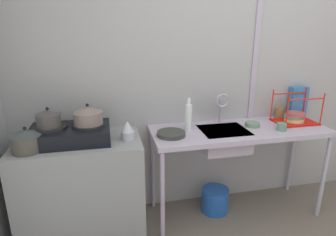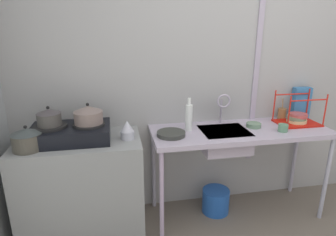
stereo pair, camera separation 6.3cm
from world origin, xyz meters
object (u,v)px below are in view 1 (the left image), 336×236
(cup_by_rack, at_px, (282,127))
(bottle_by_sink, at_px, (188,117))
(cereal_box, at_px, (298,102))
(stove, at_px, (70,134))
(utensil_jar, at_px, (279,112))
(percolator, at_px, (128,130))
(frying_pan, at_px, (171,134))
(pot_beside_stove, at_px, (26,141))
(dish_rack, at_px, (295,117))
(bucket_on_floor, at_px, (215,200))
(pot_on_right_burner, at_px, (88,115))
(sink_basin, at_px, (223,139))
(pot_on_left_burner, at_px, (48,118))
(faucet, at_px, (222,103))
(small_bowl_on_drainboard, at_px, (252,124))

(cup_by_rack, distance_m, bottle_by_sink, 0.79)
(cereal_box, bearing_deg, bottle_by_sink, -168.28)
(stove, relative_size, utensil_jar, 3.08)
(percolator, xyz_separation_m, frying_pan, (0.35, 0.00, -0.06))
(pot_beside_stove, distance_m, dish_rack, 2.23)
(dish_rack, height_order, bottle_by_sink, dish_rack)
(frying_pan, distance_m, dish_rack, 1.18)
(stove, distance_m, pot_beside_stove, 0.30)
(dish_rack, relative_size, bucket_on_floor, 1.46)
(pot_on_right_burner, xyz_separation_m, sink_basin, (1.10, -0.00, -0.29))
(dish_rack, relative_size, cereal_box, 1.23)
(pot_on_left_burner, bearing_deg, bottle_by_sink, 3.11)
(stove, relative_size, cup_by_rack, 7.25)
(bottle_by_sink, height_order, utensil_jar, bottle_by_sink)
(faucet, bearing_deg, bottle_by_sink, -163.66)
(cup_by_rack, xyz_separation_m, cereal_box, (0.37, 0.32, 0.12))
(bottle_by_sink, bearing_deg, small_bowl_on_drainboard, -2.65)
(stove, xyz_separation_m, frying_pan, (0.77, -0.04, -0.05))
(faucet, relative_size, utensil_jar, 1.47)
(cereal_box, bearing_deg, cup_by_rack, -134.57)
(bottle_by_sink, height_order, cereal_box, cereal_box)
(stove, distance_m, percolator, 0.43)
(percolator, relative_size, cereal_box, 0.50)
(frying_pan, height_order, dish_rack, dish_rack)
(stove, relative_size, pot_on_left_burner, 3.33)
(frying_pan, distance_m, cereal_box, 1.34)
(stove, height_order, pot_on_right_burner, pot_on_right_burner)
(pot_beside_stove, bearing_deg, bucket_on_floor, 6.15)
(cup_by_rack, xyz_separation_m, bottle_by_sink, (-0.77, 0.17, 0.09))
(dish_rack, height_order, utensil_jar, dish_rack)
(frying_pan, bearing_deg, dish_rack, 4.35)
(stove, distance_m, cereal_box, 2.09)
(bucket_on_floor, bearing_deg, frying_pan, -170.17)
(stove, distance_m, dish_rack, 1.95)
(frying_pan, distance_m, bottle_by_sink, 0.22)
(small_bowl_on_drainboard, height_order, cereal_box, cereal_box)
(stove, distance_m, sink_basin, 1.25)
(pot_on_right_burner, bearing_deg, stove, -180.00)
(cup_by_rack, height_order, small_bowl_on_drainboard, cup_by_rack)
(faucet, bearing_deg, pot_on_left_burner, -173.69)
(frying_pan, bearing_deg, utensil_jar, 12.53)
(stove, xyz_separation_m, bottle_by_sink, (0.94, 0.06, 0.06))
(frying_pan, relative_size, utensil_jar, 1.21)
(utensil_jar, xyz_separation_m, bucket_on_floor, (-0.68, -0.17, -0.76))
(pot_on_left_burner, height_order, bucket_on_floor, pot_on_left_burner)
(utensil_jar, bearing_deg, pot_on_left_burner, -174.10)
(percolator, xyz_separation_m, utensil_jar, (1.47, 0.25, -0.02))
(pot_on_left_burner, xyz_separation_m, pot_beside_stove, (-0.14, -0.12, -0.12))
(bottle_by_sink, xyz_separation_m, utensil_jar, (0.95, 0.15, -0.07))
(pot_on_left_burner, height_order, cereal_box, cereal_box)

